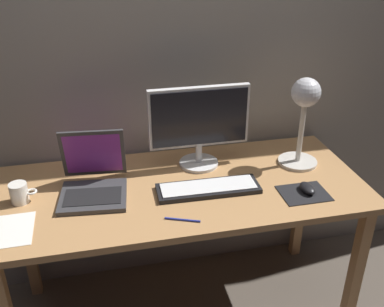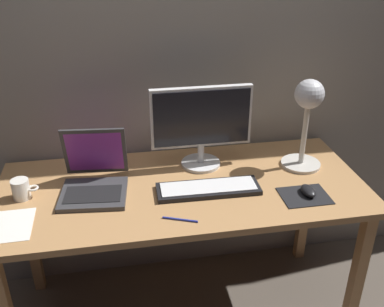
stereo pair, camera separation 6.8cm
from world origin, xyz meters
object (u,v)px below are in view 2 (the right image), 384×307
at_px(laptop, 94,174).
at_px(coffee_mug, 21,189).
at_px(desk_lamp, 308,109).
at_px(keyboard_main, 208,189).
at_px(pen, 180,219).
at_px(mouse, 308,191).
at_px(monitor, 201,123).

distance_m(laptop, coffee_mug, 0.30).
bearing_deg(desk_lamp, keyboard_main, -162.96).
bearing_deg(pen, mouse, 8.62).
bearing_deg(pen, desk_lamp, 27.99).
relative_size(laptop, pen, 2.31).
distance_m(mouse, coffee_mug, 1.19).
relative_size(mouse, coffee_mug, 0.89).
bearing_deg(monitor, keyboard_main, -93.35).
distance_m(laptop, pen, 0.45).
distance_m(coffee_mug, pen, 0.68).
bearing_deg(desk_lamp, pen, -152.01).
height_order(keyboard_main, pen, keyboard_main).
bearing_deg(desk_lamp, mouse, -105.66).
xyz_separation_m(laptop, pen, (0.32, -0.30, -0.07)).
bearing_deg(mouse, desk_lamp, 74.34).
relative_size(mouse, pen, 0.69).
distance_m(monitor, mouse, 0.55).
xyz_separation_m(desk_lamp, pen, (-0.63, -0.33, -0.28)).
distance_m(desk_lamp, coffee_mug, 1.27).
relative_size(monitor, coffee_mug, 4.28).
xyz_separation_m(monitor, laptop, (-0.49, -0.12, -0.15)).
bearing_deg(keyboard_main, desk_lamp, 17.04).
height_order(monitor, mouse, monitor).
bearing_deg(coffee_mug, monitor, 10.85).
relative_size(monitor, keyboard_main, 1.04).
relative_size(keyboard_main, coffee_mug, 4.12).
bearing_deg(monitor, coffee_mug, -169.15).
height_order(monitor, laptop, monitor).
relative_size(monitor, pen, 3.29).
xyz_separation_m(monitor, mouse, (0.39, -0.34, -0.20)).
bearing_deg(coffee_mug, laptop, 5.73).
xyz_separation_m(laptop, mouse, (0.88, -0.22, -0.05)).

